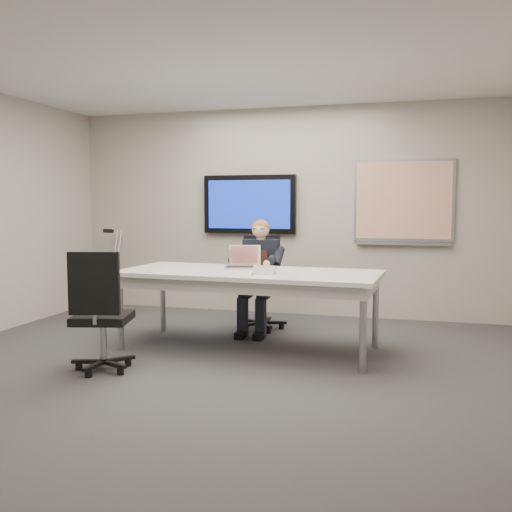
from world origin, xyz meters
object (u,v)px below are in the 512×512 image
(laptop, at_px, (242,262))
(office_chair_far, at_px, (262,300))
(office_chair_near, at_px, (102,334))
(seated_person, at_px, (257,288))
(conference_table, at_px, (249,280))

(laptop, bearing_deg, office_chair_far, 72.57)
(office_chair_near, bearing_deg, seated_person, -130.56)
(seated_person, xyz_separation_m, laptop, (-0.03, -0.47, 0.35))
(conference_table, bearing_deg, laptop, 121.77)
(conference_table, bearing_deg, seated_person, 101.81)
(office_chair_near, height_order, laptop, office_chair_near)
(office_chair_near, distance_m, seated_person, 2.10)
(office_chair_far, distance_m, seated_person, 0.31)
(office_chair_far, distance_m, office_chair_near, 2.32)
(office_chair_near, xyz_separation_m, seated_person, (0.92, 1.88, 0.19))
(office_chair_far, xyz_separation_m, laptop, (-0.02, -0.72, 0.53))
(office_chair_far, relative_size, seated_person, 0.85)
(conference_table, height_order, seated_person, seated_person)
(laptop, bearing_deg, conference_table, -76.64)
(conference_table, relative_size, office_chair_near, 2.46)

